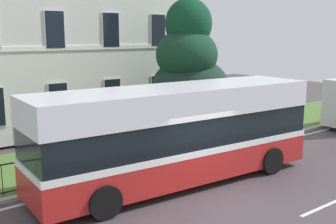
# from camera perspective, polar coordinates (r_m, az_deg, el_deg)

# --- Properties ---
(ground_plane) EXTENTS (60.00, 56.00, 0.18)m
(ground_plane) POSITION_cam_1_polar(r_m,az_deg,el_deg) (13.07, 5.38, -11.43)
(ground_plane) COLOR #473E42
(iron_verge_railing) EXTENTS (18.42, 0.04, 0.97)m
(iron_verge_railing) POSITION_cam_1_polar(r_m,az_deg,el_deg) (14.38, -11.20, -6.81)
(iron_verge_railing) COLOR black
(iron_verge_railing) RESTS_ON ground_plane
(evergreen_tree) EXTENTS (3.79, 3.79, 6.63)m
(evergreen_tree) POSITION_cam_1_polar(r_m,az_deg,el_deg) (20.02, 2.96, 4.24)
(evergreen_tree) COLOR #423328
(evergreen_tree) RESTS_ON ground_plane
(single_decker_bus) EXTENTS (10.01, 3.05, 3.22)m
(single_decker_bus) POSITION_cam_1_polar(r_m,az_deg,el_deg) (13.62, 1.39, -2.91)
(single_decker_bus) COLOR red
(single_decker_bus) RESTS_ON ground_plane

